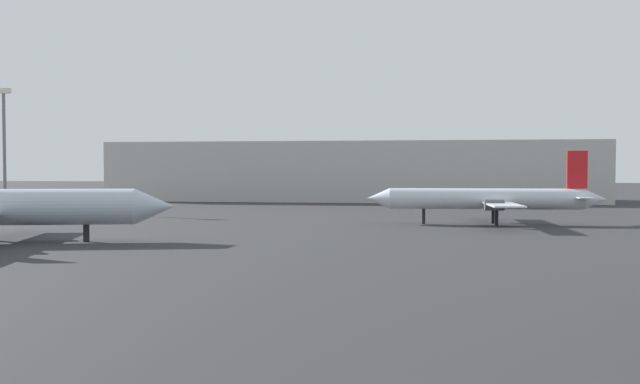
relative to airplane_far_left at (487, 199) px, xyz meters
The scene contains 3 objects.
airplane_far_left is the anchor object (origin of this frame).
light_mast_left 74.85m from the airplane_far_left, 166.72° to the left, with size 2.40×0.50×19.01m.
terminal_building 61.62m from the airplane_far_left, 111.04° to the left, with size 95.92×22.91×11.64m, color #B7B7B2.
Camera 1 is at (1.96, -11.83, 6.69)m, focal length 39.09 mm.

